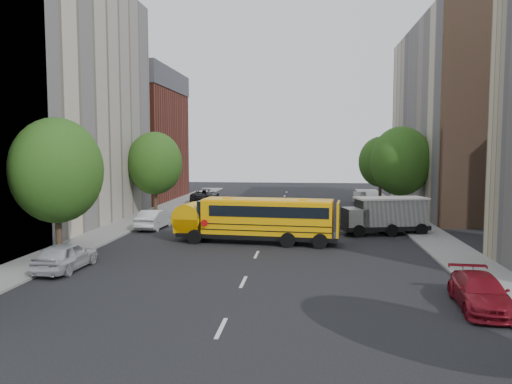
% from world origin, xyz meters
% --- Properties ---
extents(ground, '(120.00, 120.00, 0.00)m').
position_xyz_m(ground, '(0.00, 0.00, 0.00)').
color(ground, black).
rests_on(ground, ground).
extents(sidewalk_left, '(3.00, 80.00, 0.12)m').
position_xyz_m(sidewalk_left, '(-11.50, 5.00, 0.06)').
color(sidewalk_left, slate).
rests_on(sidewalk_left, ground).
extents(sidewalk_right, '(3.00, 80.00, 0.12)m').
position_xyz_m(sidewalk_right, '(11.50, 5.00, 0.06)').
color(sidewalk_right, slate).
rests_on(sidewalk_right, ground).
extents(lane_markings, '(0.15, 64.00, 0.01)m').
position_xyz_m(lane_markings, '(0.00, 10.00, 0.01)').
color(lane_markings, silver).
rests_on(lane_markings, ground).
extents(building_left_cream, '(10.00, 26.00, 20.00)m').
position_xyz_m(building_left_cream, '(-18.00, 6.00, 10.00)').
color(building_left_cream, '#C1B39B').
rests_on(building_left_cream, ground).
extents(building_left_redbrick, '(10.00, 15.00, 13.00)m').
position_xyz_m(building_left_redbrick, '(-18.00, 28.00, 6.50)').
color(building_left_redbrick, maroon).
rests_on(building_left_redbrick, ground).
extents(building_right_far, '(10.00, 22.00, 18.00)m').
position_xyz_m(building_right_far, '(18.00, 20.00, 9.00)').
color(building_right_far, beige).
rests_on(building_right_far, ground).
extents(building_right_sidewall, '(10.10, 0.30, 18.00)m').
position_xyz_m(building_right_sidewall, '(18.00, 9.00, 9.00)').
color(building_right_sidewall, brown).
rests_on(building_right_sidewall, ground).
extents(street_tree_1, '(5.12, 5.12, 7.90)m').
position_xyz_m(street_tree_1, '(-11.00, -4.00, 4.95)').
color(street_tree_1, '#38281C').
rests_on(street_tree_1, ground).
extents(street_tree_2, '(4.99, 4.99, 7.71)m').
position_xyz_m(street_tree_2, '(-11.00, 14.00, 4.83)').
color(street_tree_2, '#38281C').
rests_on(street_tree_2, ground).
extents(street_tree_4, '(5.25, 5.25, 8.10)m').
position_xyz_m(street_tree_4, '(11.00, 14.00, 5.08)').
color(street_tree_4, '#38281C').
rests_on(street_tree_4, ground).
extents(street_tree_5, '(4.86, 4.86, 7.51)m').
position_xyz_m(street_tree_5, '(11.00, 26.00, 4.70)').
color(street_tree_5, '#38281C').
rests_on(street_tree_5, ground).
extents(school_bus, '(10.69, 3.41, 2.96)m').
position_xyz_m(school_bus, '(-0.43, 1.77, 1.65)').
color(school_bus, black).
rests_on(school_bus, ground).
extents(safari_truck, '(6.58, 3.61, 2.67)m').
position_xyz_m(safari_truck, '(8.50, 5.93, 1.41)').
color(safari_truck, black).
rests_on(safari_truck, ground).
extents(parked_car_0, '(1.88, 4.38, 1.47)m').
position_xyz_m(parked_car_0, '(-9.25, -6.71, 0.74)').
color(parked_car_0, '#BAB8C0').
rests_on(parked_car_0, ground).
extents(parked_car_1, '(1.84, 4.62, 1.50)m').
position_xyz_m(parked_car_1, '(-8.80, 6.62, 0.75)').
color(parked_car_1, silver).
rests_on(parked_car_1, ground).
extents(parked_car_2, '(2.77, 5.76, 1.58)m').
position_xyz_m(parked_car_2, '(-8.80, 25.76, 0.79)').
color(parked_car_2, black).
rests_on(parked_car_2, ground).
extents(parked_car_3, '(2.13, 4.61, 1.30)m').
position_xyz_m(parked_car_3, '(9.60, -10.89, 0.65)').
color(parked_car_3, maroon).
rests_on(parked_car_3, ground).
extents(parked_car_4, '(2.17, 4.80, 1.60)m').
position_xyz_m(parked_car_4, '(9.10, 11.29, 0.80)').
color(parked_car_4, '#363860').
rests_on(parked_car_4, ground).
extents(parked_car_5, '(1.44, 3.95, 1.29)m').
position_xyz_m(parked_car_5, '(8.80, 26.28, 0.65)').
color(parked_car_5, '#999894').
rests_on(parked_car_5, ground).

